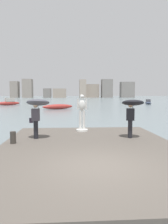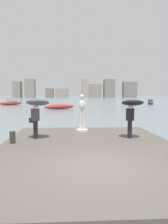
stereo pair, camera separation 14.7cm
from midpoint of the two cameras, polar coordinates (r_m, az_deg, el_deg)
name	(u,v)px [view 2 (the right image)]	position (r m, az deg, el deg)	size (l,w,h in m)	color
ground_plane	(75,106)	(46.73, -2.18, 1.55)	(400.00, 400.00, 0.00)	slate
pier	(89,152)	(9.31, 1.74, -10.24)	(7.65, 10.62, 0.40)	#564F47
statue_white_figure	(82,115)	(12.99, -0.18, -0.82)	(0.68, 0.68, 2.16)	white
onlooker_left	(37,107)	(11.06, -11.62, 1.37)	(1.14, 1.17, 2.01)	black
onlooker_right	(132,107)	(11.21, 12.61, 1.28)	(1.23, 1.26, 1.97)	black
mooring_bollard	(13,137)	(10.38, -17.55, -6.24)	(0.26, 0.26, 0.54)	#38332D
boat_near	(150,102)	(58.12, 16.81, 2.41)	(2.97, 5.50, 1.19)	#2D384C
boat_mid	(60,107)	(37.58, -6.19, 1.38)	(5.37, 3.31, 0.83)	#9E2D28
boat_far	(11,102)	(52.87, -18.26, 2.34)	(4.98, 3.80, 1.65)	#9E2D28
distant_skyline	(79,90)	(145.36, -1.17, 5.72)	(81.09, 12.46, 11.91)	gray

